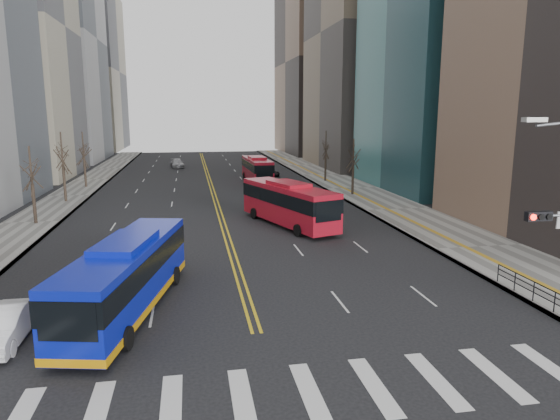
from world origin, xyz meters
name	(u,v)px	position (x,y,z in m)	size (l,w,h in m)	color
ground	(276,396)	(0.00, 0.00, 0.00)	(220.00, 220.00, 0.00)	black
sidewalk_right	(351,188)	(17.50, 45.00, 0.07)	(7.00, 130.00, 0.15)	slate
sidewalk_left	(70,196)	(-16.50, 45.00, 0.07)	(5.00, 130.00, 0.15)	slate
crosswalk	(276,396)	(0.00, 0.00, 0.01)	(26.70, 4.00, 0.01)	silver
centerline	(210,182)	(0.00, 55.00, 0.01)	(0.55, 100.00, 0.01)	gold
office_towers	(203,20)	(0.12, 68.51, 23.92)	(83.00, 134.00, 58.00)	#9A9A9D
pedestrian_railing	(534,288)	(14.30, 6.00, 0.82)	(0.06, 6.06, 1.02)	black
street_trees	(143,162)	(-7.18, 34.55, 4.87)	(35.20, 47.20, 7.60)	#2F231C
blue_bus	(127,274)	(-5.83, 8.63, 1.91)	(5.34, 12.80, 3.63)	#0B19AA
red_bus_near	(288,201)	(5.52, 25.83, 2.10)	(6.57, 12.26, 3.79)	#AE1223
red_bus_far	(257,168)	(6.50, 53.23, 2.00)	(3.20, 11.44, 3.60)	#AE1223
car_white	(4,326)	(-10.58, 6.00, 0.78)	(1.64, 4.71, 1.55)	white
car_dark_mid	(287,192)	(8.02, 39.21, 0.77)	(1.81, 4.51, 1.54)	black
car_silver	(177,163)	(-4.89, 74.36, 0.73)	(2.06, 5.06, 1.47)	#99999E
car_dark_far	(270,172)	(9.32, 59.67, 0.59)	(1.94, 4.21, 1.17)	black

